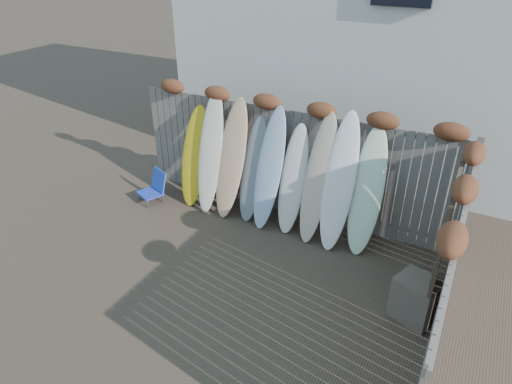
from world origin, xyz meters
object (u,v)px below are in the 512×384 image
at_px(wooden_crate, 416,299).
at_px(lattice_panel, 442,247).
at_px(beach_chair, 154,187).
at_px(surfboard_0, 195,156).

relative_size(wooden_crate, lattice_panel, 0.32).
bearing_deg(beach_chair, wooden_crate, -10.34).
distance_m(beach_chair, wooden_crate, 5.27).
height_order(wooden_crate, surfboard_0, surfboard_0).
distance_m(beach_chair, lattice_panel, 5.41).
bearing_deg(lattice_panel, surfboard_0, 167.71).
bearing_deg(surfboard_0, lattice_panel, -11.69).
height_order(beach_chair, wooden_crate, wooden_crate).
bearing_deg(surfboard_0, beach_chair, -153.40).
relative_size(wooden_crate, surfboard_0, 0.33).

